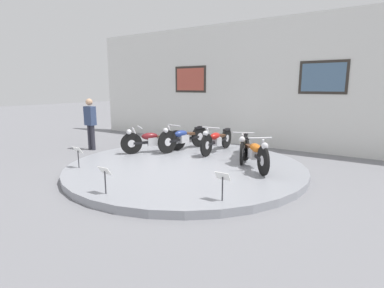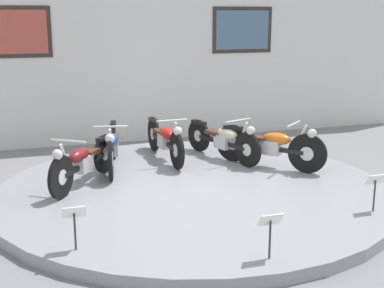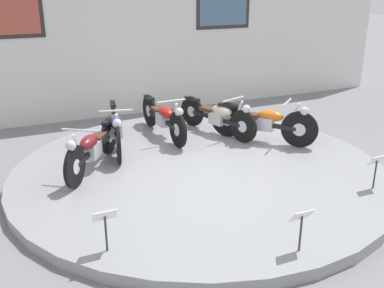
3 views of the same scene
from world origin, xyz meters
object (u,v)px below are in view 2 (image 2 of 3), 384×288
(motorcycle_maroon, at_px, (82,161))
(motorcycle_red, at_px, (165,139))
(motorcycle_orange, at_px, (271,145))
(motorcycle_blue, at_px, (112,145))
(motorcycle_cream, at_px, (224,139))
(info_placard_front_left, at_px, (74,218))
(info_placard_front_right, at_px, (375,184))
(info_placard_front_centre, at_px, (270,226))

(motorcycle_maroon, relative_size, motorcycle_red, 0.83)
(motorcycle_orange, bearing_deg, motorcycle_blue, 163.90)
(motorcycle_orange, bearing_deg, motorcycle_cream, 127.81)
(motorcycle_blue, xyz_separation_m, info_placard_front_left, (-0.93, -3.04, -0.03))
(motorcycle_cream, height_order, info_placard_front_right, motorcycle_cream)
(motorcycle_orange, bearing_deg, motorcycle_red, 146.77)
(motorcycle_blue, xyz_separation_m, info_placard_front_right, (2.91, -3.04, -0.03))
(motorcycle_red, height_order, motorcycle_cream, motorcycle_red)
(motorcycle_maroon, xyz_separation_m, motorcycle_red, (1.57, 1.03, 0.01))
(motorcycle_blue, bearing_deg, motorcycle_maroon, -127.76)
(motorcycle_maroon, xyz_separation_m, motorcycle_orange, (3.13, 0.00, 0.01))
(motorcycle_maroon, relative_size, info_placard_front_left, 3.21)
(motorcycle_orange, relative_size, info_placard_front_right, 3.06)
(motorcycle_red, xyz_separation_m, motorcycle_cream, (0.99, -0.29, -0.01))
(motorcycle_cream, xyz_separation_m, motorcycle_orange, (0.57, -0.73, 0.02))
(motorcycle_red, bearing_deg, info_placard_front_left, -120.04)
(motorcycle_cream, bearing_deg, info_placard_front_left, -133.85)
(motorcycle_red, distance_m, info_placard_front_left, 3.84)
(motorcycle_maroon, height_order, info_placard_front_left, motorcycle_maroon)
(motorcycle_blue, relative_size, motorcycle_cream, 1.07)
(info_placard_front_right, bearing_deg, info_placard_front_left, 180.00)
(motorcycle_cream, distance_m, info_placard_front_left, 4.21)
(motorcycle_blue, bearing_deg, info_placard_front_left, -107.07)
(motorcycle_maroon, height_order, info_placard_front_centre, motorcycle_maroon)
(motorcycle_maroon, bearing_deg, info_placard_front_centre, -63.64)
(motorcycle_maroon, distance_m, info_placard_front_left, 2.33)
(info_placard_front_centre, relative_size, info_placard_front_right, 1.00)
(motorcycle_blue, distance_m, info_placard_front_centre, 4.02)
(motorcycle_blue, relative_size, motorcycle_red, 1.00)
(motorcycle_maroon, height_order, motorcycle_cream, motorcycle_maroon)
(motorcycle_blue, bearing_deg, motorcycle_cream, -0.09)
(info_placard_front_right, bearing_deg, motorcycle_blue, 133.76)
(motorcycle_red, relative_size, motorcycle_orange, 1.27)
(motorcycle_maroon, distance_m, motorcycle_cream, 2.66)
(motorcycle_blue, height_order, info_placard_front_right, motorcycle_blue)
(motorcycle_cream, relative_size, info_placard_front_centre, 3.64)
(motorcycle_red, relative_size, motorcycle_cream, 1.07)
(motorcycle_maroon, relative_size, motorcycle_cream, 0.88)
(motorcycle_red, xyz_separation_m, info_placard_front_left, (-1.92, -3.33, -0.02))
(motorcycle_maroon, relative_size, motorcycle_orange, 1.05)
(motorcycle_orange, bearing_deg, info_placard_front_right, -81.18)
(motorcycle_cream, xyz_separation_m, info_placard_front_right, (0.93, -3.04, -0.00))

